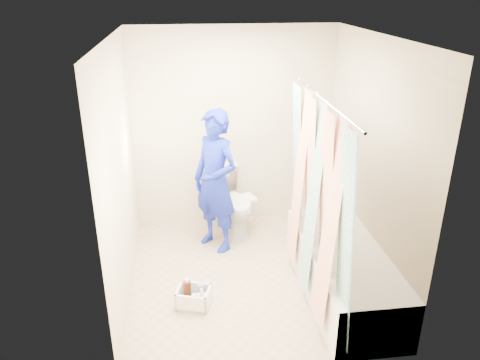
{
  "coord_description": "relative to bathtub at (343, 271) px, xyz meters",
  "views": [
    {
      "loc": [
        -0.62,
        -4.06,
        2.83
      ],
      "look_at": [
        -0.05,
        0.32,
        0.95
      ],
      "focal_mm": 35.0,
      "sensor_mm": 36.0,
      "label": 1
    }
  ],
  "objects": [
    {
      "name": "bathtub",
      "position": [
        0.0,
        0.0,
        0.0
      ],
      "size": [
        0.7,
        1.75,
        0.5
      ],
      "color": "white",
      "rests_on": "ground"
    },
    {
      "name": "toilet",
      "position": [
        -0.93,
        1.4,
        0.12
      ],
      "size": [
        0.68,
        0.87,
        0.78
      ],
      "primitive_type": "imported",
      "rotation": [
        0.0,
        0.0,
        0.36
      ],
      "color": "white",
      "rests_on": "ground"
    },
    {
      "name": "ceiling",
      "position": [
        -0.85,
        0.43,
        2.13
      ],
      "size": [
        2.4,
        2.6,
        0.02
      ],
      "primitive_type": "cube",
      "color": "white",
      "rests_on": "wall_back"
    },
    {
      "name": "cleaning_caddy",
      "position": [
        -1.43,
        0.0,
        -0.18
      ],
      "size": [
        0.36,
        0.32,
        0.23
      ],
      "rotation": [
        0.0,
        0.0,
        -0.3
      ],
      "color": "white",
      "rests_on": "ground"
    },
    {
      "name": "wall_right",
      "position": [
        0.35,
        0.43,
        0.93
      ],
      "size": [
        0.02,
        2.6,
        2.4
      ],
      "primitive_type": "cube",
      "color": "beige",
      "rests_on": "ground"
    },
    {
      "name": "wall_back",
      "position": [
        -0.85,
        1.73,
        0.93
      ],
      "size": [
        2.4,
        0.02,
        2.4
      ],
      "primitive_type": "cube",
      "color": "beige",
      "rests_on": "ground"
    },
    {
      "name": "curtain_rod",
      "position": [
        -0.33,
        0.0,
        1.68
      ],
      "size": [
        0.02,
        1.9,
        0.02
      ],
      "primitive_type": "cylinder",
      "rotation": [
        1.57,
        0.0,
        0.0
      ],
      "color": "silver",
      "rests_on": "wall_back"
    },
    {
      "name": "shower_curtain",
      "position": [
        -0.33,
        0.0,
        0.75
      ],
      "size": [
        0.06,
        1.75,
        1.8
      ],
      "primitive_type": "cube",
      "color": "white",
      "rests_on": "curtain_rod"
    },
    {
      "name": "floor",
      "position": [
        -0.85,
        0.43,
        -0.27
      ],
      "size": [
        2.6,
        2.6,
        0.0
      ],
      "primitive_type": "plane",
      "color": "tan",
      "rests_on": "ground"
    },
    {
      "name": "wall_left",
      "position": [
        -2.05,
        0.43,
        0.93
      ],
      "size": [
        0.02,
        2.6,
        2.4
      ],
      "primitive_type": "cube",
      "color": "beige",
      "rests_on": "ground"
    },
    {
      "name": "wall_front",
      "position": [
        -0.85,
        -0.88,
        0.93
      ],
      "size": [
        2.4,
        0.02,
        2.4
      ],
      "primitive_type": "cube",
      "color": "beige",
      "rests_on": "ground"
    },
    {
      "name": "tank_internals",
      "position": [
        -1.04,
        1.58,
        0.5
      ],
      "size": [
        0.18,
        0.1,
        0.26
      ],
      "color": "black",
      "rests_on": "toilet"
    },
    {
      "name": "plumber",
      "position": [
        -1.13,
        1.07,
        0.54
      ],
      "size": [
        0.68,
        0.7,
        1.61
      ],
      "primitive_type": "imported",
      "rotation": [
        0.0,
        0.0,
        -0.85
      ],
      "color": "#0F2698",
      "rests_on": "ground"
    },
    {
      "name": "tank_lid",
      "position": [
        -0.88,
        1.28,
        0.19
      ],
      "size": [
        0.52,
        0.36,
        0.04
      ],
      "primitive_type": "cube",
      "rotation": [
        0.0,
        0.0,
        0.36
      ],
      "color": "white",
      "rests_on": "toilet"
    }
  ]
}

